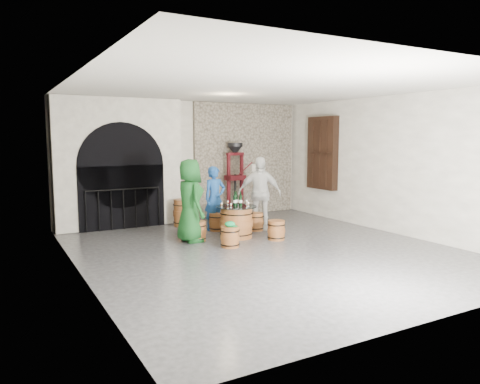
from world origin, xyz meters
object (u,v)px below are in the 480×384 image
corking_press (235,174)px  wine_bottle_left (235,200)px  barrel_table (236,222)px  barrel_stool_left (197,231)px  barrel_stool_near_left (230,237)px  barrel_stool_far (217,222)px  barrel_stool_right (256,222)px  wine_bottle_center (241,200)px  person_white (260,193)px  wine_bottle_right (236,200)px  person_green (190,201)px  side_barrel (183,213)px  barrel_stool_near_right (276,230)px  person_blue (215,198)px

corking_press → wine_bottle_left: bearing=-124.4°
barrel_table → barrel_stool_left: size_ratio=2.14×
barrel_stool_near_left → corking_press: bearing=59.8°
barrel_stool_far → barrel_stool_right: (0.82, -0.44, 0.00)m
wine_bottle_center → corking_press: bearing=64.2°
person_white → barrel_stool_near_left: bearing=-102.4°
barrel_stool_near_left → wine_bottle_right: size_ratio=1.32×
wine_bottle_left → person_green: bearing=176.1°
barrel_stool_right → side_barrel: side_barrel is taller
person_green → person_white: (2.01, 0.43, -0.00)m
wine_bottle_center → corking_press: 2.57m
barrel_stool_near_left → wine_bottle_center: wine_bottle_center is taller
barrel_stool_left → person_white: size_ratio=0.24×
corking_press → barrel_stool_left: bearing=-139.9°
barrel_stool_right → barrel_stool_near_right: size_ratio=1.00×
barrel_stool_right → barrel_stool_near_left: size_ratio=1.00×
barrel_stool_far → wine_bottle_left: wine_bottle_left is taller
barrel_stool_right → person_green: size_ratio=0.24×
barrel_stool_near_left → barrel_stool_left: bearing=112.9°
barrel_stool_near_right → wine_bottle_center: bearing=130.9°
barrel_stool_near_right → side_barrel: (-1.19, 2.45, 0.12)m
barrel_stool_right → barrel_stool_near_right: (-0.13, -1.09, 0.00)m
barrel_stool_near_right → person_white: person_white is taller
barrel_stool_right → person_blue: bearing=146.7°
barrel_stool_right → wine_bottle_center: size_ratio=1.32×
wine_bottle_center → corking_press: (1.11, 2.29, 0.37)m
barrel_table → wine_bottle_right: 0.51m
barrel_stool_near_left → wine_bottle_right: bearing=54.5°
barrel_stool_far → person_green: bearing=-142.9°
barrel_stool_far → barrel_stool_right: 0.93m
barrel_stool_right → wine_bottle_center: (-0.67, -0.46, 0.63)m
barrel_stool_near_left → wine_bottle_left: (0.54, 0.79, 0.63)m
wine_bottle_left → barrel_stool_far: bearing=92.5°
barrel_stool_far → wine_bottle_right: wine_bottle_right is taller
person_white → side_barrel: bearing=176.4°
barrel_stool_left → corking_press: (2.12, 2.18, 1.00)m
barrel_stool_left → wine_bottle_right: wine_bottle_right is taller
person_white → wine_bottle_center: person_white is taller
person_blue → corking_press: corking_press is taller
barrel_stool_right → wine_bottle_center: bearing=-145.6°
wine_bottle_center → side_barrel: bearing=109.5°
barrel_stool_far → wine_bottle_right: (0.10, -0.79, 0.63)m
barrel_table → wine_bottle_left: wine_bottle_left is taller
person_blue → person_white: person_white is taller
barrel_table → barrel_stool_right: (0.78, 0.46, -0.14)m
barrel_stool_right → person_green: 1.99m
wine_bottle_left → side_barrel: size_ratio=0.48×
wine_bottle_left → corking_press: size_ratio=0.16×
person_blue → wine_bottle_right: (0.10, -0.89, 0.07)m
barrel_stool_near_left → wine_bottle_center: (0.65, 0.73, 0.63)m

